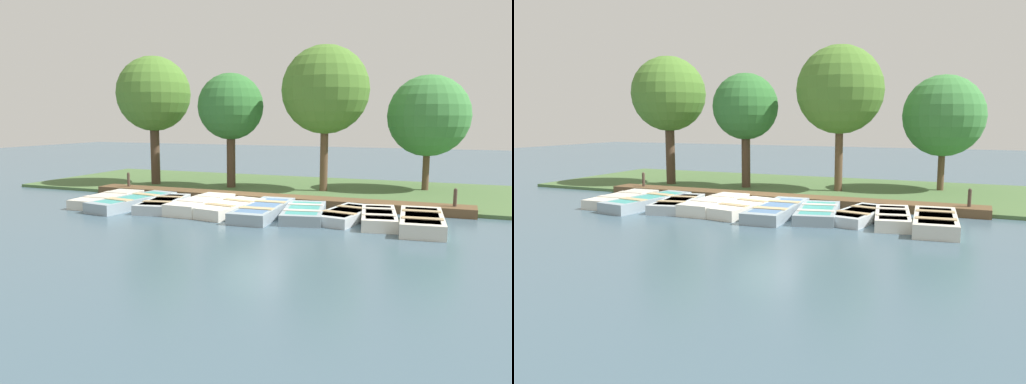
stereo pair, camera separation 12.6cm
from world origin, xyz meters
TOP-DOWN VIEW (x-y plane):
  - ground_plane at (0.00, 0.00)m, footprint 80.00×80.00m
  - shore_bank at (-5.00, 0.00)m, footprint 8.00×24.00m
  - dock_walkway at (-1.21, 0.00)m, footprint 1.00×14.68m
  - rowboat_0 at (1.27, -5.25)m, footprint 3.17×1.29m
  - rowboat_1 at (1.48, -3.98)m, footprint 3.64×1.62m
  - rowboat_2 at (1.31, -2.84)m, footprint 3.03×1.57m
  - rowboat_3 at (1.10, -1.44)m, footprint 3.11×1.20m
  - rowboat_4 at (1.31, -0.27)m, footprint 3.00×1.68m
  - rowboat_5 at (1.23, 0.92)m, footprint 3.60×1.34m
  - rowboat_6 at (1.08, 2.24)m, footprint 3.07×1.78m
  - rowboat_7 at (0.86, 3.55)m, footprint 2.98×1.70m
  - rowboat_8 at (1.06, 4.57)m, footprint 2.90×1.46m
  - rowboat_9 at (1.31, 5.81)m, footprint 3.16×1.46m
  - mooring_post_near at (-1.21, -6.16)m, footprint 0.12×0.12m
  - mooring_post_far at (-1.21, 6.65)m, footprint 0.12×0.12m
  - park_tree_far_left at (-3.57, -6.37)m, footprint 3.38×3.38m
  - park_tree_left at (-3.81, -2.60)m, footprint 2.86×2.86m
  - park_tree_center at (-4.27, 1.47)m, footprint 3.61×3.61m
  - park_tree_right at (-6.16, 5.41)m, footprint 3.39×3.39m

SIDE VIEW (x-z plane):
  - ground_plane at x=0.00m, z-range 0.00..0.00m
  - shore_bank at x=-5.00m, z-range 0.00..0.12m
  - dock_walkway at x=-1.21m, z-range 0.00..0.30m
  - rowboat_7 at x=0.86m, z-range 0.00..0.33m
  - rowboat_2 at x=1.31m, z-range 0.00..0.35m
  - rowboat_6 at x=1.08m, z-range 0.00..0.35m
  - rowboat_0 at x=1.27m, z-range 0.00..0.36m
  - rowboat_5 at x=1.23m, z-range 0.00..0.38m
  - rowboat_8 at x=1.06m, z-range 0.00..0.38m
  - rowboat_1 at x=1.48m, z-range 0.00..0.38m
  - rowboat_4 at x=1.31m, z-range 0.00..0.38m
  - rowboat_3 at x=1.10m, z-range 0.00..0.42m
  - rowboat_9 at x=1.31m, z-range 0.00..0.43m
  - mooring_post_near at x=-1.21m, z-range 0.00..0.90m
  - mooring_post_far at x=-1.21m, z-range 0.00..0.90m
  - park_tree_right at x=-6.16m, z-range 0.77..5.71m
  - park_tree_left at x=-3.81m, z-range 1.07..6.16m
  - park_tree_far_left at x=-3.57m, z-range 1.25..7.19m
  - park_tree_center at x=-4.27m, z-range 1.23..7.34m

